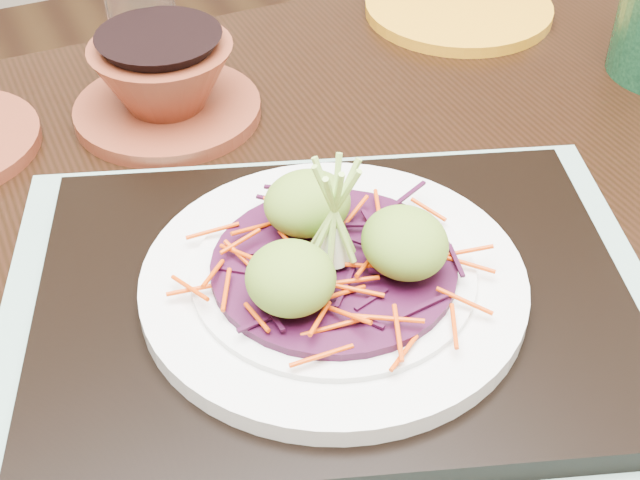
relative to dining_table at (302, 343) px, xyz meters
name	(u,v)px	position (x,y,z in m)	size (l,w,h in m)	color
dining_table	(302,343)	(0.00, 0.00, 0.00)	(1.10, 0.73, 0.69)	black
placemat	(333,311)	(0.00, -0.06, 0.09)	(0.43, 0.33, 0.00)	#7FA596
serving_tray	(333,300)	(0.00, -0.06, 0.10)	(0.37, 0.28, 0.02)	black
white_plate	(333,281)	(0.00, -0.06, 0.12)	(0.24, 0.24, 0.02)	silver
cabbage_bed	(334,266)	(0.00, -0.06, 0.13)	(0.15, 0.15, 0.01)	#370B28
carrot_julienne	(334,257)	(0.00, -0.06, 0.14)	(0.18, 0.18, 0.01)	#D53C03
guacamole_scoops	(334,240)	(0.00, -0.06, 0.15)	(0.13, 0.12, 0.04)	olive
scallion_garnish	(334,216)	(0.00, -0.06, 0.17)	(0.06, 0.06, 0.08)	#9ECD52
water_glass	(144,28)	(-0.02, 0.29, 0.13)	(0.06, 0.06, 0.09)	white
terracotta_bowl_set	(165,85)	(-0.03, 0.21, 0.12)	(0.20, 0.20, 0.07)	maroon
yellow_plate	(458,8)	(0.29, 0.27, 0.10)	(0.19, 0.19, 0.01)	orange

